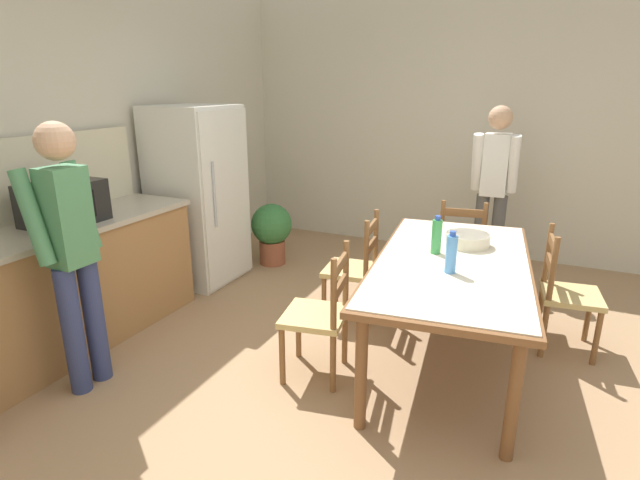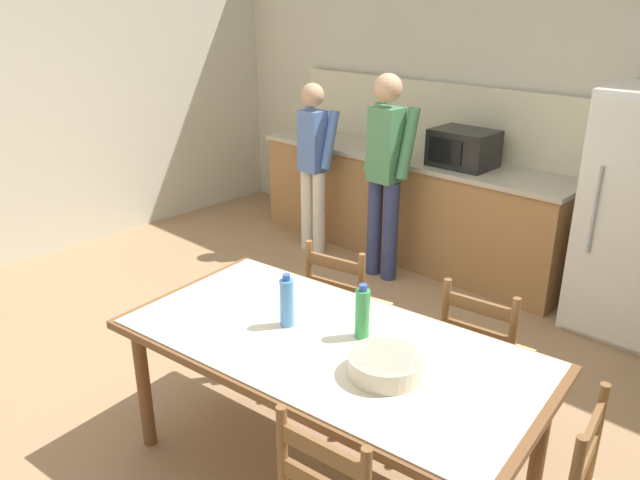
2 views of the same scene
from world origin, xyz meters
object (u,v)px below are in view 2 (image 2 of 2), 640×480
at_px(bottle_off_centre, 362,313).
at_px(chair_side_far_right, 483,358).
at_px(bottle_near_centre, 287,302).
at_px(chair_side_far_left, 345,310).
at_px(person_at_sink, 313,160).
at_px(serving_bowl, 386,364).
at_px(person_at_counter, 386,167).
at_px(microwave, 463,148).
at_px(dining_table, 329,354).

height_order(bottle_off_centre, chair_side_far_right, bottle_off_centre).
bearing_deg(bottle_near_centre, bottle_off_centre, 26.12).
distance_m(chair_side_far_left, person_at_sink, 2.11).
height_order(serving_bowl, person_at_counter, person_at_counter).
xyz_separation_m(bottle_near_centre, chair_side_far_left, (-0.29, 0.76, -0.45)).
distance_m(microwave, dining_table, 2.76).
height_order(microwave, serving_bowl, microwave).
xyz_separation_m(serving_bowl, person_at_sink, (-2.46, 2.12, 0.05)).
xyz_separation_m(bottle_near_centre, serving_bowl, (0.61, -0.01, -0.07)).
xyz_separation_m(dining_table, serving_bowl, (0.36, -0.03, 0.12)).
height_order(chair_side_far_right, person_at_sink, person_at_sink).
relative_size(chair_side_far_left, person_at_sink, 0.59).
distance_m(bottle_near_centre, bottle_off_centre, 0.37).
bearing_deg(serving_bowl, chair_side_far_right, 89.88).
bearing_deg(bottle_near_centre, serving_bowl, -0.61).
distance_m(bottle_near_centre, serving_bowl, 0.61).
xyz_separation_m(bottle_near_centre, bottle_off_centre, (0.33, 0.16, 0.00)).
relative_size(bottle_near_centre, serving_bowl, 0.84).
distance_m(bottle_near_centre, chair_side_far_right, 1.15).
height_order(microwave, chair_side_far_left, microwave).
bearing_deg(microwave, bottle_off_centre, -68.38).
relative_size(dining_table, serving_bowl, 6.57).
distance_m(bottle_off_centre, chair_side_far_right, 0.88).
height_order(dining_table, chair_side_far_left, chair_side_far_left).
distance_m(bottle_off_centre, person_at_counter, 2.36).
bearing_deg(chair_side_far_right, person_at_counter, -44.12).
relative_size(dining_table, chair_side_far_right, 2.31).
height_order(microwave, bottle_off_centre, microwave).
xyz_separation_m(microwave, bottle_off_centre, (0.97, -2.45, -0.20)).
relative_size(bottle_near_centre, person_at_sink, 0.17).
bearing_deg(bottle_off_centre, dining_table, -122.21).
bearing_deg(person_at_sink, person_at_counter, -91.33).
bearing_deg(dining_table, bottle_near_centre, -173.50).
distance_m(serving_bowl, person_at_sink, 3.25).
bearing_deg(bottle_off_centre, chair_side_far_left, 135.93).
height_order(dining_table, serving_bowl, serving_bowl).
relative_size(bottle_near_centre, bottle_off_centre, 1.00).
distance_m(microwave, bottle_near_centre, 2.69).
bearing_deg(chair_side_far_left, bottle_near_centre, 100.33).
distance_m(chair_side_far_left, chair_side_far_right, 0.90).
height_order(microwave, chair_side_far_right, microwave).
distance_m(person_at_sink, person_at_counter, 0.83).
distance_m(bottle_near_centre, chair_side_far_left, 0.93).
relative_size(bottle_off_centre, serving_bowl, 0.84).
relative_size(microwave, chair_side_far_left, 0.55).
height_order(bottle_near_centre, chair_side_far_right, bottle_near_centre).
xyz_separation_m(microwave, bottle_near_centre, (0.64, -2.61, -0.20)).
bearing_deg(person_at_counter, chair_side_far_left, -150.81).
bearing_deg(person_at_sink, chair_side_far_right, -116.80).
bearing_deg(dining_table, microwave, 108.91).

